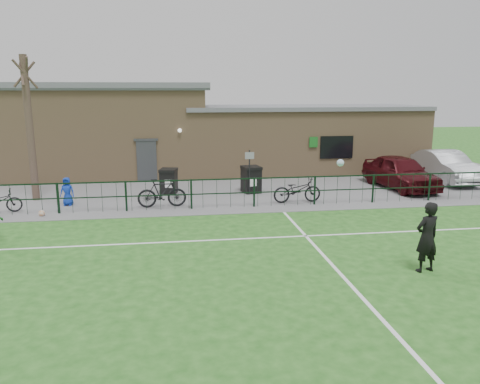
{
  "coord_description": "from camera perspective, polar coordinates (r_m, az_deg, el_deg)",
  "views": [
    {
      "loc": [
        -2.14,
        -9.95,
        4.62
      ],
      "look_at": [
        0.0,
        5.0,
        1.3
      ],
      "focal_mm": 35.0,
      "sensor_mm": 36.0,
      "label": 1
    }
  ],
  "objects": [
    {
      "name": "ground",
      "position": [
        11.18,
        3.71,
        -12.05
      ],
      "size": [
        90.0,
        90.0,
        0.0
      ],
      "primitive_type": "plane",
      "color": "#205619",
      "rests_on": "ground"
    },
    {
      "name": "paving_strip",
      "position": [
        23.99,
        -2.87,
        1.3
      ],
      "size": [
        34.0,
        13.0,
        0.02
      ],
      "primitive_type": "cube",
      "color": "slate",
      "rests_on": "ground"
    },
    {
      "name": "pitch_line_touch",
      "position": [
        18.46,
        -1.23,
        -2.08
      ],
      "size": [
        28.0,
        0.1,
        0.01
      ],
      "primitive_type": "cube",
      "color": "white",
      "rests_on": "ground"
    },
    {
      "name": "pitch_line_mid",
      "position": [
        14.85,
        0.55,
        -5.71
      ],
      "size": [
        28.0,
        0.1,
        0.01
      ],
      "primitive_type": "cube",
      "color": "white",
      "rests_on": "ground"
    },
    {
      "name": "pitch_line_perp",
      "position": [
        11.72,
        13.51,
        -11.15
      ],
      "size": [
        0.1,
        16.0,
        0.01
      ],
      "primitive_type": "cube",
      "color": "white",
      "rests_on": "ground"
    },
    {
      "name": "perimeter_fence",
      "position": [
        18.52,
        -1.31,
        -0.14
      ],
      "size": [
        28.0,
        0.1,
        1.2
      ],
      "primitive_type": "cube",
      "color": "black",
      "rests_on": "ground"
    },
    {
      "name": "bare_tree",
      "position": [
        21.33,
        -24.25,
        6.96
      ],
      "size": [
        0.3,
        0.3,
        6.0
      ],
      "primitive_type": "cylinder",
      "color": "#443229",
      "rests_on": "ground"
    },
    {
      "name": "wheelie_bin_left",
      "position": [
        21.3,
        -8.68,
        1.21
      ],
      "size": [
        0.83,
        0.9,
        1.04
      ],
      "primitive_type": "cube",
      "rotation": [
        0.0,
        0.0,
        -0.21
      ],
      "color": "black",
      "rests_on": "paving_strip"
    },
    {
      "name": "wheelie_bin_right",
      "position": [
        21.28,
        1.36,
        1.44
      ],
      "size": [
        0.88,
        0.96,
        1.11
      ],
      "primitive_type": "cube",
      "rotation": [
        0.0,
        0.0,
        0.19
      ],
      "color": "black",
      "rests_on": "paving_strip"
    },
    {
      "name": "sign_post",
      "position": [
        20.71,
        1.15,
        2.39
      ],
      "size": [
        0.07,
        0.07,
        2.0
      ],
      "primitive_type": "cylinder",
      "rotation": [
        0.0,
        0.0,
        0.2
      ],
      "color": "black",
      "rests_on": "paving_strip"
    },
    {
      "name": "car_maroon",
      "position": [
        23.4,
        18.97,
        2.33
      ],
      "size": [
        2.38,
        4.79,
        1.57
      ],
      "primitive_type": "imported",
      "rotation": [
        0.0,
        0.0,
        0.12
      ],
      "color": "#410B10",
      "rests_on": "paving_strip"
    },
    {
      "name": "car_silver",
      "position": [
        26.02,
        23.73,
        2.9
      ],
      "size": [
        1.72,
        4.74,
        1.55
      ],
      "primitive_type": "imported",
      "rotation": [
        0.0,
        0.0,
        -0.02
      ],
      "color": "#B8BBC0",
      "rests_on": "paving_strip"
    },
    {
      "name": "bicycle_d",
      "position": [
        18.82,
        -9.5,
        -0.11
      ],
      "size": [
        1.94,
        0.62,
        1.16
      ],
      "primitive_type": "imported",
      "rotation": [
        0.0,
        0.0,
        1.61
      ],
      "color": "black",
      "rests_on": "paving_strip"
    },
    {
      "name": "bicycle_e",
      "position": [
        19.51,
        6.98,
        0.25
      ],
      "size": [
        2.03,
        0.76,
        1.05
      ],
      "primitive_type": "imported",
      "rotation": [
        0.0,
        0.0,
        1.6
      ],
      "color": "black",
      "rests_on": "paving_strip"
    },
    {
      "name": "spectator_child",
      "position": [
        20.1,
        -20.32,
        0.07
      ],
      "size": [
        0.6,
        0.43,
        1.15
      ],
      "primitive_type": "imported",
      "rotation": [
        0.0,
        0.0,
        -0.12
      ],
      "color": "#1233AC",
      "rests_on": "paving_strip"
    },
    {
      "name": "goalkeeper_kick",
      "position": [
        12.94,
        21.63,
        -4.95
      ],
      "size": [
        1.84,
        3.23,
        2.55
      ],
      "color": "black",
      "rests_on": "ground"
    },
    {
      "name": "ball_ground",
      "position": [
        18.88,
        -23.01,
        -2.4
      ],
      "size": [
        0.24,
        0.24,
        0.24
      ],
      "primitive_type": "sphere",
      "color": "silver",
      "rests_on": "ground"
    },
    {
      "name": "clubhouse",
      "position": [
        26.59,
        -5.44,
        7.17
      ],
      "size": [
        24.25,
        5.4,
        4.96
      ],
      "color": "tan",
      "rests_on": "ground"
    }
  ]
}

